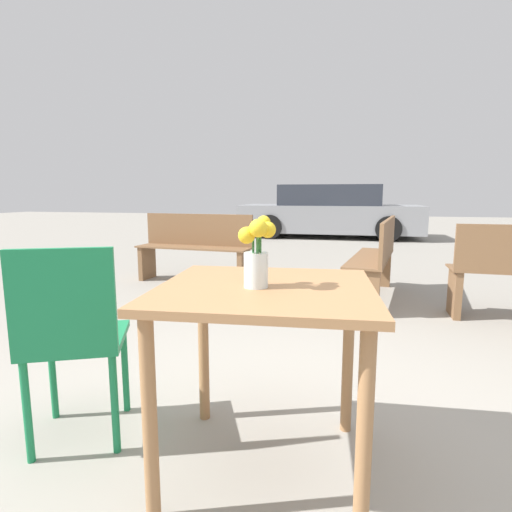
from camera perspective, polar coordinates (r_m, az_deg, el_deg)
name	(u,v)px	position (r m, az deg, el deg)	size (l,w,h in m)	color
ground_plane	(265,467)	(1.83, 1.29, -27.91)	(40.00, 40.00, 0.00)	gray
table_front	(266,317)	(1.54, 1.38, -8.70)	(0.87, 0.83, 0.76)	#9E7047
flower_vase	(256,256)	(1.46, 0.07, 0.04)	(0.13, 0.14, 0.26)	silver
cafe_chair	(72,332)	(1.89, -24.76, -9.84)	(0.53, 0.53, 0.89)	#197A47
bench_near	(378,257)	(4.33, 16.98, -0.14)	(0.57, 1.48, 0.85)	brown
bench_middle	(196,246)	(5.10, -8.63, 1.47)	(1.48, 0.46, 0.85)	brown
parked_car	(329,212)	(10.61, 10.43, 6.16)	(4.55, 1.99, 1.33)	gray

